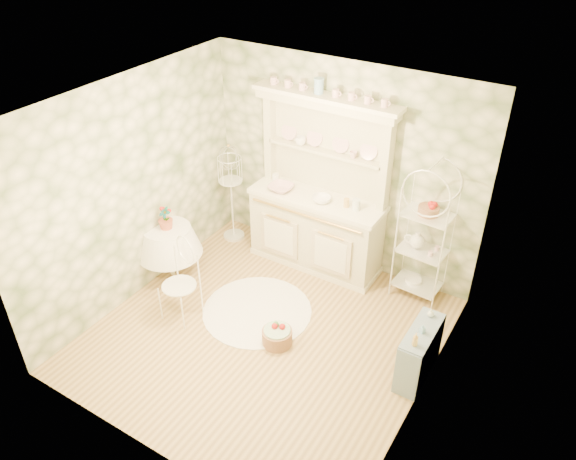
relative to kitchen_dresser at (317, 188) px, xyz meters
The scene contains 22 objects.
floor 1.91m from the kitchen_dresser, 82.50° to the right, with size 3.60×3.60×0.00m, color tan.
ceiling 2.18m from the kitchen_dresser, 82.50° to the right, with size 3.60×3.60×0.00m, color white.
wall_left 2.22m from the kitchen_dresser, 136.47° to the right, with size 3.60×3.60×0.00m, color beige.
wall_right 2.52m from the kitchen_dresser, 37.23° to the right, with size 3.60×3.60×0.00m, color beige.
wall_back 0.40m from the kitchen_dresser, 54.46° to the left, with size 3.60×3.60×0.00m, color beige.
wall_front 3.33m from the kitchen_dresser, 86.55° to the right, with size 3.60×3.60×0.00m, color beige.
kitchen_dresser is the anchor object (origin of this frame).
bakers_rack 1.44m from the kitchen_dresser, ahead, with size 0.52×0.37×1.66m, color white.
side_shelf 2.37m from the kitchen_dresser, 32.06° to the right, with size 0.27×0.73×0.63m, color #788DA3.
round_table 2.07m from the kitchen_dresser, 140.58° to the right, with size 0.55×0.55×0.60m, color white.
cafe_chair 2.06m from the kitchen_dresser, 114.87° to the right, with size 0.41×0.41×0.91m, color white.
birdcage_stand 1.36m from the kitchen_dresser, behind, with size 0.35×0.35×1.50m, color white.
floor_basket 1.91m from the kitchen_dresser, 75.98° to the right, with size 0.33×0.33×0.22m, color #A0714F.
lace_rug 1.68m from the kitchen_dresser, 94.79° to the right, with size 1.31×1.31×0.01m, color white.
bowl_floral 0.50m from the kitchen_dresser, 169.06° to the right, with size 0.31×0.31×0.08m, color white.
bowl_white 0.18m from the kitchen_dresser, 36.03° to the right, with size 0.24×0.24×0.07m, color white.
cup_left 0.60m from the kitchen_dresser, 154.94° to the left, with size 0.13×0.13×0.11m, color white.
cup_right 0.62m from the kitchen_dresser, 22.68° to the left, with size 0.09×0.09×0.09m, color white.
potted_geranium 1.91m from the kitchen_dresser, 140.11° to the right, with size 0.16×0.11×0.30m, color #3F7238.
bottle_amber 2.40m from the kitchen_dresser, 37.04° to the right, with size 0.06×0.06×0.15m, color tan.
bottle_blue 2.29m from the kitchen_dresser, 32.81° to the right, with size 0.05×0.05×0.10m, color #79A9C9.
bottle_glass 2.15m from the kitchen_dresser, 26.62° to the right, with size 0.07×0.07×0.09m, color silver.
Camera 1 is at (2.70, -3.89, 4.50)m, focal length 35.00 mm.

